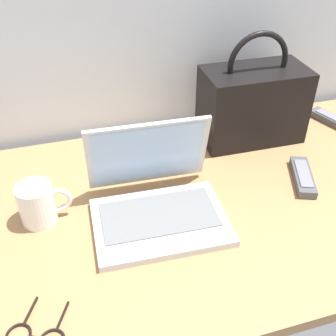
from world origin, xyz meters
name	(u,v)px	position (x,y,z in m)	size (l,w,h in m)	color
desk	(181,209)	(0.00, 0.00, 0.01)	(1.60, 0.76, 0.03)	#A87A4C
laptop	(156,198)	(-0.07, -0.01, 0.08)	(0.32, 0.29, 0.21)	silver
coffee_mug	(38,203)	(-0.34, 0.04, 0.08)	(0.12, 0.08, 0.10)	white
remote_control_near	(333,120)	(0.60, 0.24, 0.04)	(0.09, 0.17, 0.02)	#4C4C51
remote_control_far	(302,176)	(0.34, 0.00, 0.04)	(0.10, 0.17, 0.02)	#4C4C51
eyeglasses	(36,335)	(-0.36, -0.27, 0.03)	(0.13, 0.13, 0.01)	black
handbag	(253,103)	(0.30, 0.24, 0.15)	(0.30, 0.17, 0.33)	black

